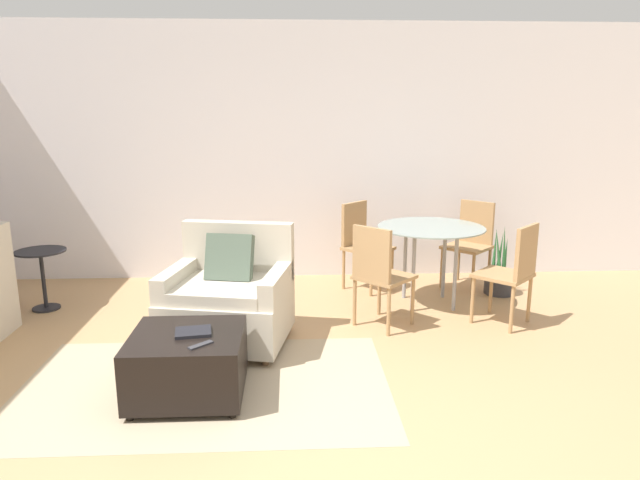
# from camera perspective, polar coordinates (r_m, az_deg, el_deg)

# --- Properties ---
(ground_plane) EXTENTS (20.00, 20.00, 0.00)m
(ground_plane) POSITION_cam_1_polar(r_m,az_deg,el_deg) (3.33, -3.33, -20.75)
(ground_plane) COLOR tan
(wall_back) EXTENTS (12.00, 0.06, 2.75)m
(wall_back) POSITION_cam_1_polar(r_m,az_deg,el_deg) (6.29, -3.34, 8.63)
(wall_back) COLOR white
(wall_back) RESTS_ON ground_plane
(area_rug) EXTENTS (2.50, 1.56, 0.01)m
(area_rug) POSITION_cam_1_polar(r_m,az_deg,el_deg) (4.09, -11.41, -14.12)
(area_rug) COLOR tan
(area_rug) RESTS_ON ground_plane
(armchair) EXTENTS (1.08, 0.99, 0.93)m
(armchair) POSITION_cam_1_polar(r_m,az_deg,el_deg) (4.63, -9.11, -5.87)
(armchair) COLOR beige
(armchair) RESTS_ON ground_plane
(ottoman) EXTENTS (0.72, 0.69, 0.43)m
(ottoman) POSITION_cam_1_polar(r_m,az_deg,el_deg) (3.89, -13.08, -11.83)
(ottoman) COLOR black
(ottoman) RESTS_ON ground_plane
(book_stack) EXTENTS (0.25, 0.21, 0.02)m
(book_stack) POSITION_cam_1_polar(r_m,az_deg,el_deg) (3.81, -12.56, -8.97)
(book_stack) COLOR black
(book_stack) RESTS_ON ottoman
(tv_remote_primary) EXTENTS (0.15, 0.14, 0.01)m
(tv_remote_primary) POSITION_cam_1_polar(r_m,az_deg,el_deg) (3.62, -11.84, -10.23)
(tv_remote_primary) COLOR #333338
(tv_remote_primary) RESTS_ON ottoman
(side_table) EXTENTS (0.45, 0.45, 0.57)m
(side_table) POSITION_cam_1_polar(r_m,az_deg,el_deg) (5.91, -26.04, -2.52)
(side_table) COLOR black
(side_table) RESTS_ON ground_plane
(dining_table) EXTENTS (1.01, 1.01, 0.77)m
(dining_table) POSITION_cam_1_polar(r_m,az_deg,el_deg) (5.49, 11.00, 0.32)
(dining_table) COLOR #8C9E99
(dining_table) RESTS_ON ground_plane
(dining_chair_near_left) EXTENTS (0.59, 0.59, 0.90)m
(dining_chair_near_left) POSITION_cam_1_polar(r_m,az_deg,el_deg) (4.86, 5.87, -2.99)
(dining_chair_near_left) COLOR tan
(dining_chair_near_left) RESTS_ON ground_plane
(dining_chair_near_right) EXTENTS (0.59, 0.59, 0.90)m
(dining_chair_near_right) POSITION_cam_1_polar(r_m,az_deg,el_deg) (5.16, 18.77, -2.66)
(dining_chair_near_right) COLOR tan
(dining_chair_near_right) RESTS_ON ground_plane
(dining_chair_far_left) EXTENTS (0.59, 0.59, 0.90)m
(dining_chair_far_left) POSITION_cam_1_polar(r_m,az_deg,el_deg) (5.97, 4.18, 0.07)
(dining_chair_far_left) COLOR tan
(dining_chair_far_left) RESTS_ON ground_plane
(dining_chair_far_right) EXTENTS (0.59, 0.59, 0.90)m
(dining_chair_far_right) POSITION_cam_1_polar(r_m,az_deg,el_deg) (6.23, 14.88, 0.19)
(dining_chair_far_right) COLOR tan
(dining_chair_far_right) RESTS_ON ground_plane
(potted_plant_small) EXTENTS (0.30, 0.30, 0.72)m
(potted_plant_small) POSITION_cam_1_polar(r_m,az_deg,el_deg) (6.11, 17.52, -3.61)
(potted_plant_small) COLOR #333338
(potted_plant_small) RESTS_ON ground_plane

